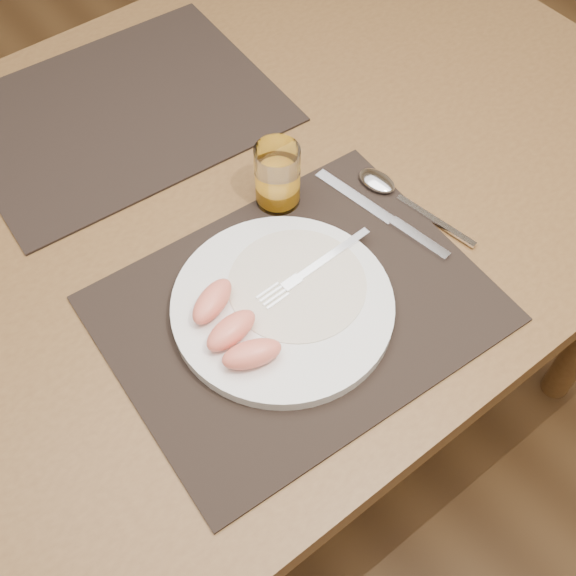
{
  "coord_description": "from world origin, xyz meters",
  "views": [
    {
      "loc": [
        -0.33,
        -0.59,
        1.49
      ],
      "look_at": [
        -0.02,
        -0.2,
        0.77
      ],
      "focal_mm": 45.0,
      "sensor_mm": 36.0,
      "label": 1
    }
  ],
  "objects_px": {
    "table": "(217,233)",
    "knife": "(392,221)",
    "placemat_near": "(297,309)",
    "fork": "(307,273)",
    "spoon": "(386,187)",
    "juice_glass": "(278,178)",
    "plate": "(283,306)",
    "placemat_far": "(121,112)"
  },
  "relations": [
    {
      "from": "placemat_near",
      "to": "juice_glass",
      "type": "xyz_separation_m",
      "value": [
        0.09,
        0.16,
        0.04
      ]
    },
    {
      "from": "placemat_far",
      "to": "spoon",
      "type": "bearing_deg",
      "value": -60.12
    },
    {
      "from": "table",
      "to": "placemat_near",
      "type": "bearing_deg",
      "value": -96.31
    },
    {
      "from": "fork",
      "to": "table",
      "type": "bearing_deg",
      "value": 92.76
    },
    {
      "from": "knife",
      "to": "spoon",
      "type": "xyz_separation_m",
      "value": [
        0.03,
        0.05,
        0.0
      ]
    },
    {
      "from": "plate",
      "to": "juice_glass",
      "type": "relative_size",
      "value": 2.96
    },
    {
      "from": "placemat_far",
      "to": "fork",
      "type": "relative_size",
      "value": 2.57
    },
    {
      "from": "juice_glass",
      "to": "placemat_near",
      "type": "bearing_deg",
      "value": -119.73
    },
    {
      "from": "placemat_far",
      "to": "juice_glass",
      "type": "relative_size",
      "value": 4.93
    },
    {
      "from": "placemat_near",
      "to": "plate",
      "type": "distance_m",
      "value": 0.02
    },
    {
      "from": "table",
      "to": "juice_glass",
      "type": "bearing_deg",
      "value": -45.32
    },
    {
      "from": "table",
      "to": "juice_glass",
      "type": "height_order",
      "value": "juice_glass"
    },
    {
      "from": "plate",
      "to": "juice_glass",
      "type": "distance_m",
      "value": 0.18
    },
    {
      "from": "placemat_far",
      "to": "plate",
      "type": "xyz_separation_m",
      "value": [
        -0.02,
        -0.43,
        0.01
      ]
    },
    {
      "from": "table",
      "to": "placemat_near",
      "type": "distance_m",
      "value": 0.24
    },
    {
      "from": "table",
      "to": "placemat_far",
      "type": "bearing_deg",
      "value": 94.15
    },
    {
      "from": "spoon",
      "to": "placemat_far",
      "type": "bearing_deg",
      "value": 119.88
    },
    {
      "from": "fork",
      "to": "spoon",
      "type": "relative_size",
      "value": 0.91
    },
    {
      "from": "table",
      "to": "knife",
      "type": "bearing_deg",
      "value": -50.08
    },
    {
      "from": "plate",
      "to": "fork",
      "type": "distance_m",
      "value": 0.05
    },
    {
      "from": "table",
      "to": "knife",
      "type": "height_order",
      "value": "knife"
    },
    {
      "from": "knife",
      "to": "juice_glass",
      "type": "xyz_separation_m",
      "value": [
        -0.09,
        0.13,
        0.04
      ]
    },
    {
      "from": "spoon",
      "to": "juice_glass",
      "type": "distance_m",
      "value": 0.15
    },
    {
      "from": "plate",
      "to": "spoon",
      "type": "xyz_separation_m",
      "value": [
        0.23,
        0.07,
        -0.0
      ]
    },
    {
      "from": "placemat_near",
      "to": "plate",
      "type": "relative_size",
      "value": 1.67
    },
    {
      "from": "table",
      "to": "knife",
      "type": "xyz_separation_m",
      "value": [
        0.16,
        -0.19,
        0.09
      ]
    },
    {
      "from": "table",
      "to": "juice_glass",
      "type": "relative_size",
      "value": 15.33
    },
    {
      "from": "knife",
      "to": "spoon",
      "type": "bearing_deg",
      "value": 56.22
    },
    {
      "from": "plate",
      "to": "knife",
      "type": "relative_size",
      "value": 1.23
    },
    {
      "from": "table",
      "to": "juice_glass",
      "type": "distance_m",
      "value": 0.16
    },
    {
      "from": "spoon",
      "to": "juice_glass",
      "type": "relative_size",
      "value": 2.1
    },
    {
      "from": "plate",
      "to": "fork",
      "type": "relative_size",
      "value": 1.54
    },
    {
      "from": "knife",
      "to": "placemat_near",
      "type": "bearing_deg",
      "value": -170.7
    },
    {
      "from": "placemat_far",
      "to": "knife",
      "type": "distance_m",
      "value": 0.45
    },
    {
      "from": "placemat_near",
      "to": "fork",
      "type": "relative_size",
      "value": 2.57
    },
    {
      "from": "knife",
      "to": "juice_glass",
      "type": "relative_size",
      "value": 2.4
    },
    {
      "from": "table",
      "to": "plate",
      "type": "relative_size",
      "value": 5.19
    },
    {
      "from": "table",
      "to": "plate",
      "type": "distance_m",
      "value": 0.23
    },
    {
      "from": "placemat_near",
      "to": "spoon",
      "type": "xyz_separation_m",
      "value": [
        0.22,
        0.08,
        0.01
      ]
    },
    {
      "from": "knife",
      "to": "spoon",
      "type": "relative_size",
      "value": 1.14
    },
    {
      "from": "fork",
      "to": "knife",
      "type": "bearing_deg",
      "value": 2.13
    },
    {
      "from": "knife",
      "to": "fork",
      "type": "bearing_deg",
      "value": -177.87
    }
  ]
}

